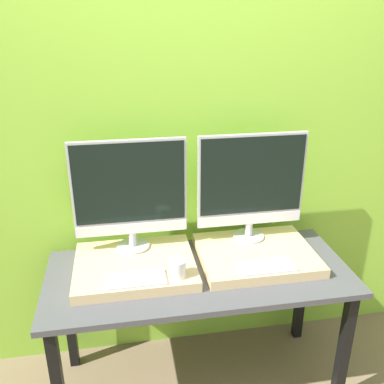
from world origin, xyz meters
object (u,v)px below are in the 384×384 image
at_px(mug, 177,268).
at_px(keyboard_right, 267,266).
at_px(monitor_left, 130,192).
at_px(keyboard_left, 136,279).
at_px(monitor_right, 251,184).

relative_size(mug, keyboard_right, 0.32).
bearing_deg(mug, monitor_left, 121.75).
bearing_deg(monitor_left, mug, -58.25).
xyz_separation_m(monitor_left, mug, (0.19, -0.31, -0.27)).
height_order(monitor_left, keyboard_left, monitor_left).
height_order(keyboard_left, keyboard_right, same).
distance_m(keyboard_left, mug, 0.19).
bearing_deg(mug, monitor_right, 35.12).
bearing_deg(mug, keyboard_right, 0.00).
distance_m(monitor_right, keyboard_right, 0.43).
relative_size(mug, monitor_right, 0.15).
relative_size(keyboard_left, keyboard_right, 1.00).
xyz_separation_m(keyboard_left, monitor_right, (0.63, 0.31, 0.31)).
xyz_separation_m(monitor_right, keyboard_right, (0.00, -0.31, -0.31)).
bearing_deg(monitor_right, monitor_left, 180.00).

